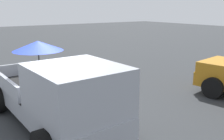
{
  "coord_description": "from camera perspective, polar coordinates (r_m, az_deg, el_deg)",
  "views": [
    {
      "loc": [
        6.25,
        -2.43,
        3.13
      ],
      "look_at": [
        -0.48,
        2.35,
        1.1
      ],
      "focal_mm": 40.66,
      "sensor_mm": 36.0,
      "label": 1
    }
  ],
  "objects": [
    {
      "name": "pickup_truck_main",
      "position": [
        6.66,
        -11.94,
        -5.33
      ],
      "size": [
        5.11,
        2.37,
        2.23
      ],
      "rotation": [
        0.0,
        0.0,
        0.03
      ],
      "color": "black",
      "rests_on": "ground"
    },
    {
      "name": "ground_plane",
      "position": [
        7.4,
        -13.05,
        -11.59
      ],
      "size": [
        80.0,
        80.0,
        0.0
      ],
      "primitive_type": "plane",
      "color": "#2D3033"
    }
  ]
}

